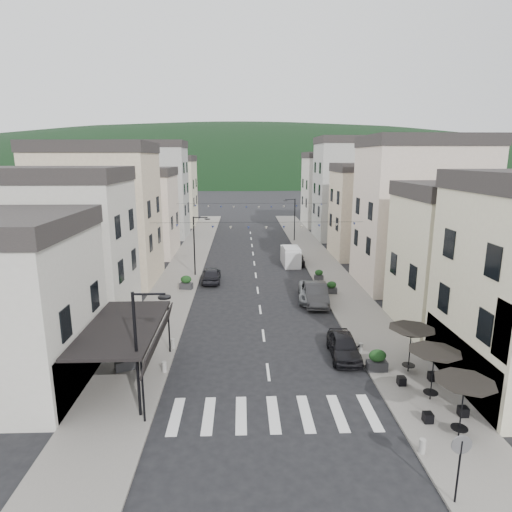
{
  "coord_description": "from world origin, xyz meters",
  "views": [
    {
      "loc": [
        -1.42,
        -15.6,
        11.6
      ],
      "look_at": [
        -0.2,
        19.5,
        3.5
      ],
      "focal_mm": 30.0,
      "sensor_mm": 36.0,
      "label": 1
    }
  ],
  "objects_px": {
    "parked_car_a": "(344,346)",
    "pedestrian_b": "(138,312)",
    "delivery_van": "(291,256)",
    "pedestrian_a": "(140,318)",
    "parked_car_b": "(316,294)",
    "parked_car_c": "(313,292)",
    "parked_car_e": "(211,275)",
    "parked_car_d": "(296,258)"
  },
  "relations": [
    {
      "from": "delivery_van",
      "to": "pedestrian_a",
      "type": "height_order",
      "value": "delivery_van"
    },
    {
      "from": "parked_car_a",
      "to": "parked_car_e",
      "type": "bearing_deg",
      "value": 122.06
    },
    {
      "from": "parked_car_b",
      "to": "pedestrian_b",
      "type": "relative_size",
      "value": 3.07
    },
    {
      "from": "parked_car_d",
      "to": "parked_car_e",
      "type": "bearing_deg",
      "value": -139.51
    },
    {
      "from": "parked_car_a",
      "to": "parked_car_d",
      "type": "xyz_separation_m",
      "value": [
        0.0,
        22.85,
        -0.05
      ]
    },
    {
      "from": "parked_car_e",
      "to": "pedestrian_a",
      "type": "relative_size",
      "value": 2.52
    },
    {
      "from": "parked_car_c",
      "to": "parked_car_e",
      "type": "relative_size",
      "value": 1.19
    },
    {
      "from": "parked_car_a",
      "to": "parked_car_b",
      "type": "height_order",
      "value": "parked_car_b"
    },
    {
      "from": "parked_car_a",
      "to": "pedestrian_a",
      "type": "bearing_deg",
      "value": 165.01
    },
    {
      "from": "parked_car_a",
      "to": "parked_car_c",
      "type": "xyz_separation_m",
      "value": [
        -0.11,
        10.5,
        0.01
      ]
    },
    {
      "from": "delivery_van",
      "to": "pedestrian_a",
      "type": "relative_size",
      "value": 2.6
    },
    {
      "from": "pedestrian_a",
      "to": "parked_car_a",
      "type": "bearing_deg",
      "value": -24.48
    },
    {
      "from": "parked_car_b",
      "to": "parked_car_c",
      "type": "distance_m",
      "value": 0.91
    },
    {
      "from": "parked_car_b",
      "to": "parked_car_c",
      "type": "height_order",
      "value": "parked_car_b"
    },
    {
      "from": "parked_car_a",
      "to": "parked_car_c",
      "type": "relative_size",
      "value": 0.81
    },
    {
      "from": "parked_car_d",
      "to": "parked_car_e",
      "type": "distance_m",
      "value": 11.19
    },
    {
      "from": "pedestrian_b",
      "to": "parked_car_a",
      "type": "bearing_deg",
      "value": 16.45
    },
    {
      "from": "delivery_van",
      "to": "parked_car_b",
      "type": "bearing_deg",
      "value": -88.87
    },
    {
      "from": "parked_car_c",
      "to": "pedestrian_a",
      "type": "height_order",
      "value": "pedestrian_a"
    },
    {
      "from": "parked_car_a",
      "to": "pedestrian_b",
      "type": "relative_size",
      "value": 2.56
    },
    {
      "from": "parked_car_b",
      "to": "parked_car_d",
      "type": "xyz_separation_m",
      "value": [
        0.0,
        13.25,
        -0.16
      ]
    },
    {
      "from": "pedestrian_b",
      "to": "pedestrian_a",
      "type": "bearing_deg",
      "value": -32.21
    },
    {
      "from": "parked_car_e",
      "to": "pedestrian_b",
      "type": "height_order",
      "value": "pedestrian_b"
    },
    {
      "from": "parked_car_c",
      "to": "pedestrian_b",
      "type": "relative_size",
      "value": 3.17
    },
    {
      "from": "parked_car_e",
      "to": "pedestrian_a",
      "type": "height_order",
      "value": "pedestrian_a"
    },
    {
      "from": "parked_car_a",
      "to": "parked_car_e",
      "type": "relative_size",
      "value": 0.96
    },
    {
      "from": "parked_car_a",
      "to": "delivery_van",
      "type": "relative_size",
      "value": 0.93
    },
    {
      "from": "delivery_van",
      "to": "pedestrian_a",
      "type": "bearing_deg",
      "value": -125.64
    },
    {
      "from": "parked_car_d",
      "to": "delivery_van",
      "type": "distance_m",
      "value": 0.81
    },
    {
      "from": "delivery_van",
      "to": "parked_car_e",
      "type": "bearing_deg",
      "value": -144.09
    },
    {
      "from": "parked_car_c",
      "to": "delivery_van",
      "type": "height_order",
      "value": "delivery_van"
    },
    {
      "from": "parked_car_a",
      "to": "parked_car_c",
      "type": "height_order",
      "value": "parked_car_c"
    },
    {
      "from": "parked_car_a",
      "to": "parked_car_d",
      "type": "bearing_deg",
      "value": 93.06
    },
    {
      "from": "delivery_van",
      "to": "parked_car_c",
      "type": "bearing_deg",
      "value": -89.19
    },
    {
      "from": "parked_car_a",
      "to": "pedestrian_b",
      "type": "distance_m",
      "value": 14.46
    },
    {
      "from": "parked_car_a",
      "to": "pedestrian_a",
      "type": "height_order",
      "value": "pedestrian_a"
    },
    {
      "from": "parked_car_e",
      "to": "delivery_van",
      "type": "distance_m",
      "value": 10.48
    },
    {
      "from": "parked_car_c",
      "to": "pedestrian_b",
      "type": "bearing_deg",
      "value": -152.66
    },
    {
      "from": "parked_car_b",
      "to": "parked_car_e",
      "type": "xyz_separation_m",
      "value": [
        -8.92,
        6.49,
        -0.09
      ]
    },
    {
      "from": "parked_car_a",
      "to": "delivery_van",
      "type": "xyz_separation_m",
      "value": [
        -0.61,
        22.46,
        0.33
      ]
    },
    {
      "from": "parked_car_a",
      "to": "delivery_van",
      "type": "height_order",
      "value": "delivery_van"
    },
    {
      "from": "parked_car_b",
      "to": "pedestrian_a",
      "type": "bearing_deg",
      "value": -152.82
    }
  ]
}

